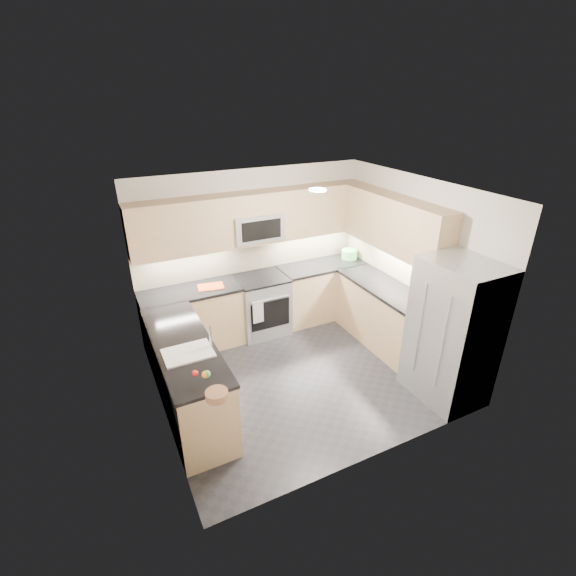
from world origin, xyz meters
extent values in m
cube|color=#26252B|center=(0.00, 0.00, 0.00)|extent=(3.60, 3.20, 0.00)
cube|color=beige|center=(0.00, 0.00, 2.50)|extent=(3.60, 3.20, 0.02)
cube|color=#BCB3A4|center=(0.00, 1.60, 1.25)|extent=(3.60, 0.02, 2.50)
cube|color=#BCB3A4|center=(0.00, -1.60, 1.25)|extent=(3.60, 0.02, 2.50)
cube|color=#BCB3A4|center=(-1.80, 0.00, 1.25)|extent=(0.02, 3.20, 2.50)
cube|color=#BCB3A4|center=(1.80, 0.00, 1.25)|extent=(0.02, 3.20, 2.50)
cube|color=tan|center=(-1.09, 1.30, 0.45)|extent=(1.42, 0.60, 0.90)
cube|color=tan|center=(1.09, 1.30, 0.45)|extent=(1.42, 0.60, 0.90)
cube|color=tan|center=(1.50, 0.15, 0.45)|extent=(0.60, 1.70, 0.90)
cube|color=tan|center=(-1.50, 0.00, 0.45)|extent=(0.60, 2.00, 0.90)
cube|color=black|center=(-1.09, 1.30, 0.92)|extent=(1.42, 0.63, 0.04)
cube|color=black|center=(1.09, 1.30, 0.92)|extent=(1.42, 0.63, 0.04)
cube|color=black|center=(1.50, 0.15, 0.92)|extent=(0.63, 1.70, 0.04)
cube|color=black|center=(-1.50, 0.00, 0.92)|extent=(0.63, 2.00, 0.04)
cube|color=tan|center=(0.00, 1.43, 1.83)|extent=(3.60, 0.35, 0.75)
cube|color=tan|center=(1.62, 0.28, 1.83)|extent=(0.35, 1.95, 0.75)
cube|color=#C5B48E|center=(0.00, 1.60, 1.20)|extent=(3.60, 0.01, 0.51)
cube|color=#C5B48E|center=(1.80, 0.45, 1.20)|extent=(0.01, 2.30, 0.51)
cube|color=#AAAEB2|center=(0.00, 1.28, 0.46)|extent=(0.76, 0.65, 0.91)
cube|color=black|center=(0.00, 1.28, 0.92)|extent=(0.76, 0.65, 0.03)
cube|color=black|center=(0.00, 0.95, 0.45)|extent=(0.62, 0.02, 0.45)
cylinder|color=#B2B5BA|center=(0.00, 0.93, 0.72)|extent=(0.60, 0.02, 0.02)
cube|color=#A3A7AB|center=(0.00, 1.40, 1.70)|extent=(0.76, 0.40, 0.40)
cube|color=black|center=(0.00, 1.20, 1.70)|extent=(0.60, 0.01, 0.28)
cube|color=#A3A7AB|center=(1.45, -1.15, 0.90)|extent=(0.70, 0.90, 1.80)
cylinder|color=#B2B5BA|center=(1.08, -1.33, 0.95)|extent=(0.02, 0.02, 1.20)
cylinder|color=#B2B5BA|center=(1.08, -0.97, 0.95)|extent=(0.02, 0.02, 1.20)
cube|color=white|center=(-1.50, -0.25, 0.88)|extent=(0.52, 0.38, 0.16)
cylinder|color=silver|center=(-1.24, -0.25, 1.08)|extent=(0.03, 0.03, 0.28)
cylinder|color=#53C259|center=(1.64, 1.33, 1.01)|extent=(0.35, 0.35, 0.15)
cube|color=red|center=(-0.79, 1.27, 0.95)|extent=(0.40, 0.31, 0.01)
cylinder|color=#9E6B49|center=(-1.44, -1.08, 0.98)|extent=(0.27, 0.27, 0.08)
sphere|color=red|center=(-1.55, -0.77, 1.05)|extent=(0.06, 0.06, 0.06)
sphere|color=#4A9E43|center=(-1.45, -0.84, 1.05)|extent=(0.07, 0.07, 0.07)
cube|color=silver|center=(-0.21, 0.91, 0.55)|extent=(0.17, 0.02, 0.32)
sphere|color=orange|center=(-1.47, -0.83, 1.05)|extent=(0.07, 0.07, 0.07)
camera|label=1|loc=(-2.20, -4.08, 3.52)|focal=26.00mm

